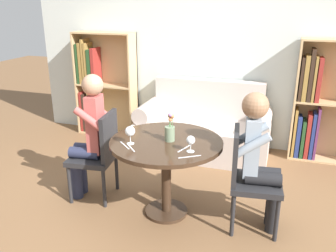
# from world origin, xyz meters

# --- Properties ---
(ground_plane) EXTENTS (16.00, 16.00, 0.00)m
(ground_plane) POSITION_xyz_m (0.00, 0.00, 0.00)
(ground_plane) COLOR brown
(back_wall) EXTENTS (5.20, 0.05, 2.70)m
(back_wall) POSITION_xyz_m (0.00, 1.94, 1.35)
(back_wall) COLOR silver
(back_wall) RESTS_ON ground_plane
(round_table) EXTENTS (1.01, 1.01, 0.74)m
(round_table) POSITION_xyz_m (0.00, 0.00, 0.60)
(round_table) COLOR #382619
(round_table) RESTS_ON ground_plane
(couch) EXTENTS (1.68, 0.80, 0.92)m
(couch) POSITION_xyz_m (0.00, 1.52, 0.31)
(couch) COLOR beige
(couch) RESTS_ON ground_plane
(bookshelf_left) EXTENTS (0.88, 0.28, 1.49)m
(bookshelf_left) POSITION_xyz_m (-1.65, 1.79, 0.74)
(bookshelf_left) COLOR tan
(bookshelf_left) RESTS_ON ground_plane
(bookshelf_right) EXTENTS (0.88, 0.28, 1.49)m
(bookshelf_right) POSITION_xyz_m (1.39, 1.78, 0.70)
(bookshelf_right) COLOR tan
(bookshelf_right) RESTS_ON ground_plane
(chair_left) EXTENTS (0.47, 0.47, 0.90)m
(chair_left) POSITION_xyz_m (-0.72, 0.07, 0.49)
(chair_left) COLOR #232326
(chair_left) RESTS_ON ground_plane
(chair_right) EXTENTS (0.47, 0.47, 0.90)m
(chair_right) POSITION_xyz_m (0.72, 0.03, 0.49)
(chair_right) COLOR #232326
(chair_right) RESTS_ON ground_plane
(person_left) EXTENTS (0.44, 0.37, 1.27)m
(person_left) POSITION_xyz_m (-0.81, 0.05, 0.67)
(person_left) COLOR #282D47
(person_left) RESTS_ON ground_plane
(person_right) EXTENTS (0.44, 0.37, 1.22)m
(person_right) POSITION_xyz_m (0.81, 0.05, 0.67)
(person_right) COLOR black
(person_right) RESTS_ON ground_plane
(wine_glass_left) EXTENTS (0.09, 0.09, 0.16)m
(wine_glass_left) POSITION_xyz_m (-0.27, -0.17, 0.85)
(wine_glass_left) COLOR white
(wine_glass_left) RESTS_ON round_table
(wine_glass_right) EXTENTS (0.07, 0.07, 0.14)m
(wine_glass_right) POSITION_xyz_m (0.27, -0.17, 0.83)
(wine_glass_right) COLOR white
(wine_glass_right) RESTS_ON round_table
(flower_vase) EXTENTS (0.09, 0.09, 0.26)m
(flower_vase) POSITION_xyz_m (0.03, 0.01, 0.83)
(flower_vase) COLOR gray
(flower_vase) RESTS_ON round_table
(knife_left_setting) EXTENTS (0.14, 0.15, 0.00)m
(knife_left_setting) POSITION_xyz_m (-0.23, -0.25, 0.74)
(knife_left_setting) COLOR silver
(knife_left_setting) RESTS_ON round_table
(fork_left_setting) EXTENTS (0.16, 0.12, 0.00)m
(fork_left_setting) POSITION_xyz_m (0.29, -0.27, 0.74)
(fork_left_setting) COLOR silver
(fork_left_setting) RESTS_ON round_table
(knife_right_setting) EXTENTS (0.15, 0.14, 0.00)m
(knife_right_setting) POSITION_xyz_m (-0.30, -0.22, 0.74)
(knife_right_setting) COLOR silver
(knife_right_setting) RESTS_ON round_table
(fork_right_setting) EXTENTS (0.07, 0.18, 0.00)m
(fork_right_setting) POSITION_xyz_m (0.20, -0.12, 0.74)
(fork_right_setting) COLOR silver
(fork_right_setting) RESTS_ON round_table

